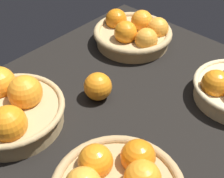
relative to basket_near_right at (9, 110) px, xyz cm
name	(u,v)px	position (x,y,z in cm)	size (l,w,h in cm)	color
market_tray	(123,106)	(-23.60, 14.45, -5.91)	(84.00, 72.00, 3.00)	black
basket_near_right	(9,110)	(0.00, 0.00, 0.00)	(24.90, 24.90, 11.19)	tan
basket_near_left	(134,33)	(-46.52, -1.09, -0.62)	(24.63, 24.63, 9.79)	tan
loose_orange_front_gap	(98,86)	(-20.50, 8.54, -0.80)	(7.21, 7.21, 7.21)	orange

